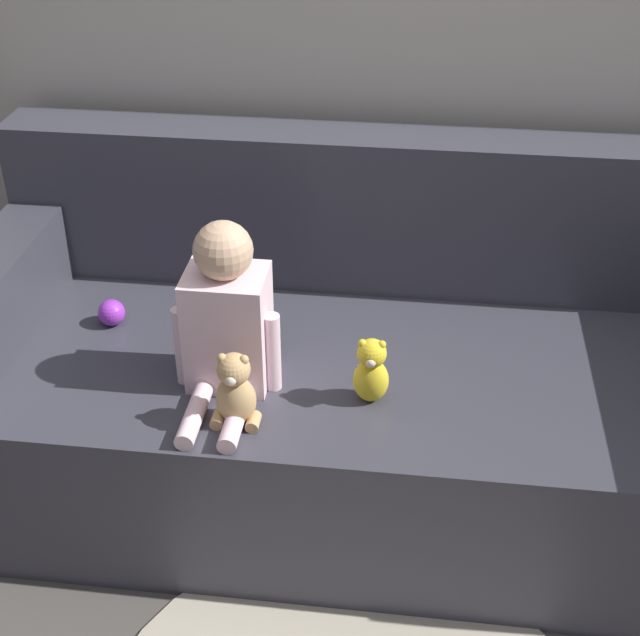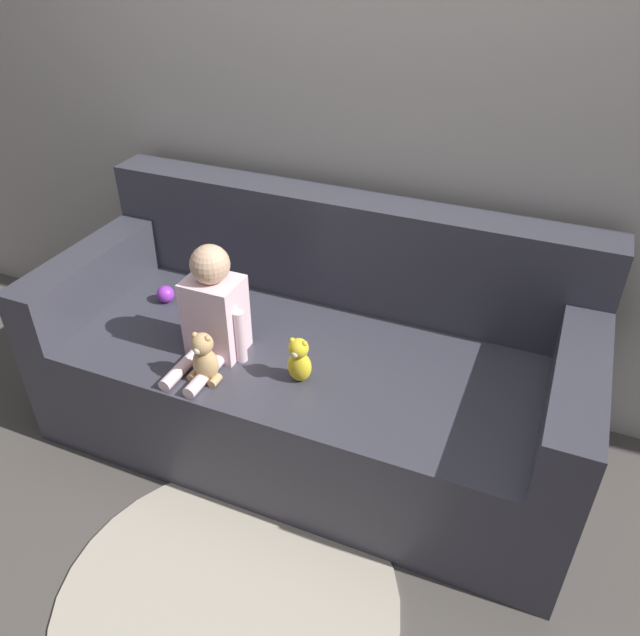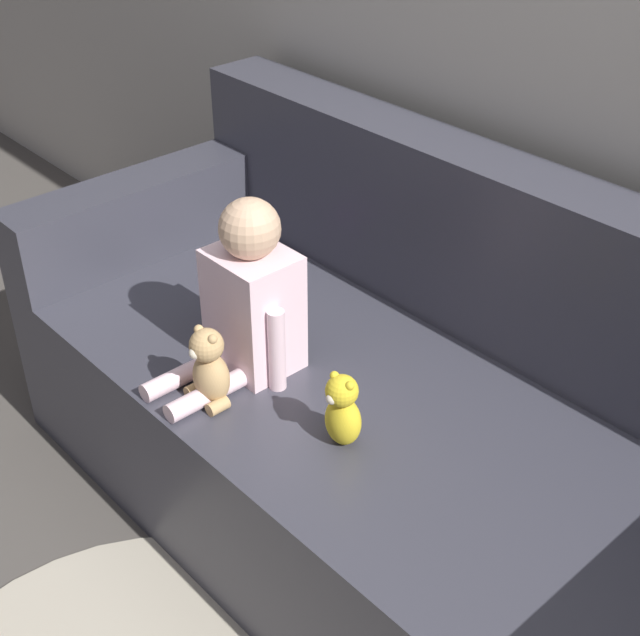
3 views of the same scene
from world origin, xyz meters
name	(u,v)px [view 2 (image 2 of 3)]	position (x,y,z in m)	size (l,w,h in m)	color
ground_plane	(309,434)	(0.00, 0.00, 0.00)	(12.00, 12.00, 0.00)	#4C4742
wall_back	(365,85)	(0.00, 0.54, 1.30)	(8.00, 0.05, 2.60)	#ADA89E
couch	(314,366)	(0.00, 0.05, 0.33)	(2.04, 0.91, 0.93)	#383842
person_baby	(213,310)	(-0.29, -0.17, 0.66)	(0.26, 0.37, 0.43)	silver
teddy_bear_brown	(204,358)	(-0.25, -0.33, 0.57)	(0.11, 0.09, 0.19)	tan
plush_toy_side	(299,360)	(0.06, -0.20, 0.56)	(0.09, 0.08, 0.18)	yellow
toy_ball	(166,294)	(-0.67, 0.04, 0.51)	(0.07, 0.07, 0.07)	purple
floor_rug	(228,599)	(0.06, -0.78, 0.01)	(1.11, 1.11, 0.01)	#B2A893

